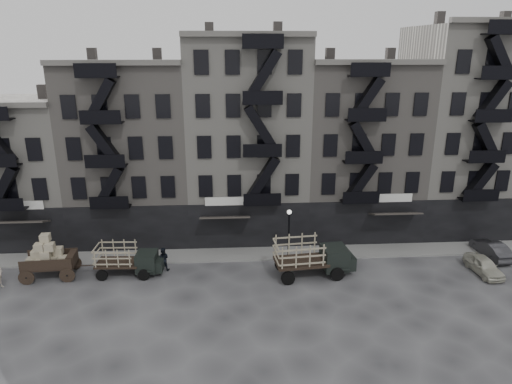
{
  "coord_description": "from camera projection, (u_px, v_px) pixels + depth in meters",
  "views": [
    {
      "loc": [
        -1.61,
        -30.26,
        16.46
      ],
      "look_at": [
        0.5,
        4.0,
        5.33
      ],
      "focal_mm": 32.0,
      "sensor_mm": 36.0,
      "label": 1
    }
  ],
  "objects": [
    {
      "name": "building_mideast",
      "position": [
        356.0,
        148.0,
        41.5
      ],
      "size": [
        10.0,
        11.35,
        16.2
      ],
      "color": "gray",
      "rests_on": "ground"
    },
    {
      "name": "wagon",
      "position": [
        47.0,
        254.0,
        33.33
      ],
      "size": [
        4.04,
        2.36,
        3.31
      ],
      "rotation": [
        0.0,
        0.0,
        0.07
      ],
      "color": "black",
      "rests_on": "ground"
    },
    {
      "name": "pedestrian_mid",
      "position": [
        163.0,
        259.0,
        34.61
      ],
      "size": [
        0.91,
        0.72,
        1.86
      ],
      "primitive_type": "imported",
      "rotation": [
        0.0,
        0.0,
        3.13
      ],
      "color": "black",
      "rests_on": "ground"
    },
    {
      "name": "ground",
      "position": [
        253.0,
        277.0,
        33.9
      ],
      "size": [
        140.0,
        140.0,
        0.0
      ],
      "primitive_type": "plane",
      "color": "#38383A",
      "rests_on": "ground"
    },
    {
      "name": "stake_truck_east",
      "position": [
        312.0,
        254.0,
        33.65
      ],
      "size": [
        6.08,
        2.94,
        2.96
      ],
      "rotation": [
        0.0,
        0.0,
        0.1
      ],
      "color": "black",
      "rests_on": "ground"
    },
    {
      "name": "car_far",
      "position": [
        491.0,
        249.0,
        36.88
      ],
      "size": [
        1.67,
        4.18,
        1.35
      ],
      "primitive_type": "imported",
      "rotation": [
        0.0,
        0.0,
        3.2
      ],
      "color": "#2A2A2C",
      "rests_on": "ground"
    },
    {
      "name": "car_east",
      "position": [
        484.0,
        266.0,
        34.24
      ],
      "size": [
        1.74,
        3.81,
        1.27
      ],
      "primitive_type": "imported",
      "rotation": [
        0.0,
        0.0,
        0.07
      ],
      "color": "#AFAD9D",
      "rests_on": "ground"
    },
    {
      "name": "building_west",
      "position": [
        20.0,
        169.0,
        40.21
      ],
      "size": [
        10.0,
        11.35,
        13.2
      ],
      "color": "#AAA69C",
      "rests_on": "ground"
    },
    {
      "name": "building_center",
      "position": [
        246.0,
        138.0,
        40.6
      ],
      "size": [
        10.0,
        11.35,
        18.2
      ],
      "color": "#AAA69C",
      "rests_on": "ground"
    },
    {
      "name": "sidewalk",
      "position": [
        250.0,
        254.0,
        37.44
      ],
      "size": [
        55.0,
        2.5,
        0.15
      ],
      "primitive_type": "cube",
      "color": "slate",
      "rests_on": "ground"
    },
    {
      "name": "building_east",
      "position": [
        465.0,
        130.0,
        41.61
      ],
      "size": [
        10.0,
        11.35,
        19.2
      ],
      "color": "#AAA69C",
      "rests_on": "ground"
    },
    {
      "name": "stake_truck_west",
      "position": [
        127.0,
        257.0,
        33.84
      ],
      "size": [
        4.97,
        2.23,
        2.45
      ],
      "rotation": [
        0.0,
        0.0,
        -0.05
      ],
      "color": "black",
      "rests_on": "ground"
    },
    {
      "name": "lamp_post",
      "position": [
        289.0,
        228.0,
        35.68
      ],
      "size": [
        0.36,
        0.36,
        4.28
      ],
      "color": "black",
      "rests_on": "ground"
    },
    {
      "name": "building_midwest",
      "position": [
        134.0,
        151.0,
        40.33
      ],
      "size": [
        10.0,
        11.35,
        16.2
      ],
      "color": "gray",
      "rests_on": "ground"
    }
  ]
}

